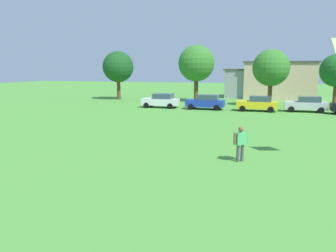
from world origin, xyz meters
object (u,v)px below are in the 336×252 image
object	(u,v)px
parked_car_silver_3	(306,104)
tree_center	(271,68)
parked_car_yellow_2	(258,103)
tree_far_left	(118,67)
parked_car_white_0	(161,101)
tree_left	(196,64)
parked_car_blue_1	(206,102)
adult_bystander	(241,141)

from	to	relation	value
parked_car_silver_3	tree_center	size ratio (longest dim) A/B	0.62
parked_car_yellow_2	tree_far_left	size ratio (longest dim) A/B	0.60
parked_car_yellow_2	tree_center	world-z (taller)	tree_center
parked_car_white_0	tree_center	bearing A→B (deg)	-157.11
parked_car_white_0	tree_left	size ratio (longest dim) A/B	0.55
parked_car_silver_3	tree_center	world-z (taller)	tree_center
parked_car_yellow_2	parked_car_silver_3	distance (m)	5.09
parked_car_blue_1	tree_left	size ratio (longest dim) A/B	0.55
parked_car_yellow_2	tree_far_left	distance (m)	22.79
adult_bystander	parked_car_silver_3	world-z (taller)	adult_bystander
parked_car_white_0	tree_far_left	bearing A→B (deg)	-42.00
parked_car_silver_3	tree_far_left	distance (m)	27.15
parked_car_silver_3	tree_left	size ratio (longest dim) A/B	0.55
parked_car_silver_3	tree_left	distance (m)	16.51
parked_car_blue_1	parked_car_white_0	bearing A→B (deg)	-0.66
parked_car_white_0	tree_far_left	xyz separation A→B (m)	(-9.55, 8.60, 3.99)
parked_car_white_0	parked_car_yellow_2	bearing A→B (deg)	179.47
parked_car_blue_1	tree_center	distance (m)	9.49
parked_car_white_0	parked_car_yellow_2	xyz separation A→B (m)	(11.13, -0.10, 0.00)
parked_car_white_0	parked_car_silver_3	xyz separation A→B (m)	(16.14, 0.79, 0.00)
parked_car_silver_3	adult_bystander	bearing A→B (deg)	77.19
tree_left	parked_car_yellow_2	bearing A→B (deg)	-44.98
tree_left	adult_bystander	bearing A→B (deg)	-73.64
tree_far_left	adult_bystander	bearing A→B (deg)	-55.30
parked_car_blue_1	tree_center	bearing A→B (deg)	-142.72
tree_left	tree_center	size ratio (longest dim) A/B	1.13
parked_car_white_0	parked_car_silver_3	world-z (taller)	same
parked_car_yellow_2	tree_far_left	bearing A→B (deg)	-22.83
adult_bystander	parked_car_blue_1	distance (m)	21.96
parked_car_white_0	parked_car_blue_1	world-z (taller)	same
parked_car_white_0	tree_left	distance (m)	10.03
parked_car_yellow_2	tree_center	xyz separation A→B (m)	(1.19, 5.30, 3.81)
adult_bystander	tree_center	distance (m)	26.74
parked_car_blue_1	tree_far_left	size ratio (longest dim) A/B	0.60
tree_left	tree_center	xyz separation A→B (m)	(9.98, -3.48, -0.62)
adult_bystander	parked_car_yellow_2	size ratio (longest dim) A/B	0.41
parked_car_yellow_2	tree_far_left	xyz separation A→B (m)	(-20.68, 8.70, 3.99)
adult_bystander	parked_car_silver_3	xyz separation A→B (m)	(5.02, 22.06, -0.19)
parked_car_blue_1	tree_far_left	world-z (taller)	tree_far_left
parked_car_blue_1	tree_center	world-z (taller)	tree_center
adult_bystander	parked_car_blue_1	xyz separation A→B (m)	(-5.73, 21.20, -0.19)
parked_car_yellow_2	tree_left	bearing A→B (deg)	-44.98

